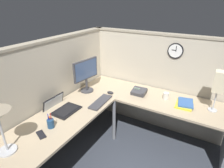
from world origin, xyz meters
The scene contains 15 objects.
ground_plane centered at (0.00, 0.00, 0.00)m, with size 6.80×6.80×0.00m, color #383D47.
cubicle_wall_back centered at (-0.36, 0.87, 0.79)m, with size 2.57×0.12×1.58m.
cubicle_wall_right centered at (0.87, -0.27, 0.79)m, with size 0.12×2.37×1.58m.
desk centered at (-0.15, -0.05, 0.63)m, with size 2.35×2.15×0.73m.
monitor centered at (0.15, 0.64, 1.02)m, with size 0.46×0.20×0.50m.
laptop centered at (-0.44, 0.61, 0.75)m, with size 0.34×0.38×0.22m.
keyboard centered at (-0.04, 0.26, 0.74)m, with size 0.43×0.14×0.02m, color #38383D.
computer_mouse centered at (0.26, 0.28, 0.75)m, with size 0.06×0.10×0.03m, color #232326.
pen_cup centered at (-0.77, 0.44, 0.78)m, with size 0.08×0.08×0.18m.
cell_phone centered at (-0.92, 0.43, 0.73)m, with size 0.07×0.14×0.01m, color black.
office_phone centered at (0.45, -0.10, 0.77)m, with size 0.20×0.21×0.11m.
book_stack centered at (0.47, -0.75, 0.75)m, with size 0.31×0.24×0.04m.
desk_lamp_paper centered at (0.51, -1.09, 1.11)m, with size 0.13×0.13×0.53m.
coffee_mug centered at (0.51, -0.48, 0.78)m, with size 0.08×0.08×0.10m, color silver.
wall_clock centered at (0.82, -0.47, 1.36)m, with size 0.04×0.22×0.22m.
Camera 1 is at (-1.91, -1.00, 2.04)m, focal length 30.27 mm.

